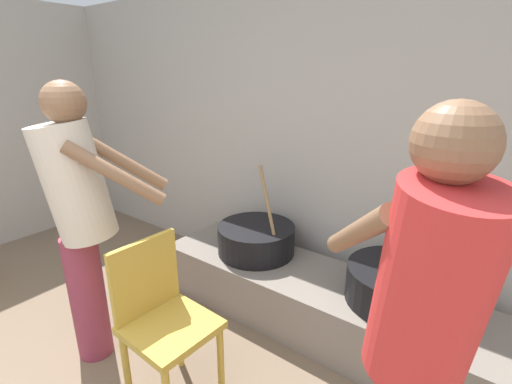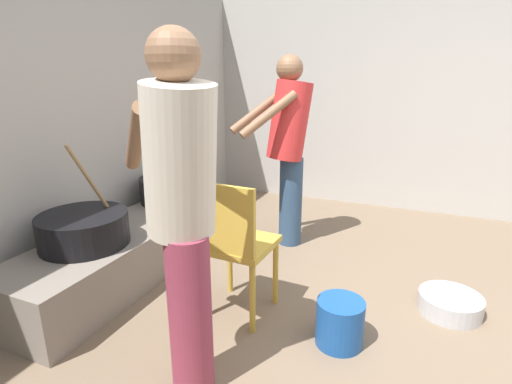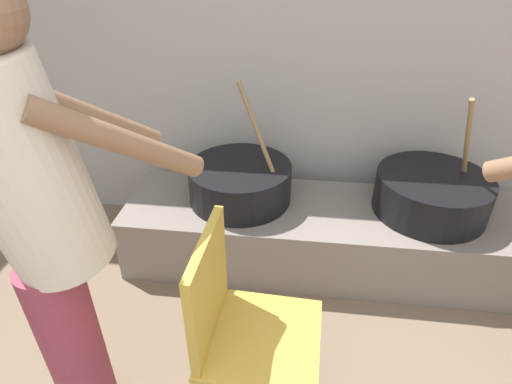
{
  "view_description": "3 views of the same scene",
  "coord_description": "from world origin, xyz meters",
  "views": [
    {
      "loc": [
        1.39,
        0.2,
        1.68
      ],
      "look_at": [
        0.27,
        1.69,
        1.05
      ],
      "focal_mm": 25.65,
      "sensor_mm": 36.0,
      "label": 1
    },
    {
      "loc": [
        -1.82,
        0.2,
        1.45
      ],
      "look_at": [
        0.73,
        1.29,
        0.62
      ],
      "focal_mm": 27.22,
      "sensor_mm": 36.0,
      "label": 2
    },
    {
      "loc": [
        0.25,
        0.2,
        1.67
      ],
      "look_at": [
        0.07,
        1.62,
        0.77
      ],
      "focal_mm": 29.21,
      "sensor_mm": 36.0,
      "label": 3
    }
  ],
  "objects": [
    {
      "name": "block_enclosure_rear",
      "position": [
        0.0,
        2.65,
        1.16
      ],
      "size": [
        5.73,
        0.2,
        2.31
      ],
      "primitive_type": "cube",
      "color": "#ADA8A0",
      "rests_on": "ground_plane"
    },
    {
      "name": "hearth_ledge",
      "position": [
        0.43,
        2.13,
        0.19
      ],
      "size": [
        2.29,
        0.6,
        0.38
      ],
      "primitive_type": "cube",
      "color": "slate",
      "rests_on": "ground_plane"
    },
    {
      "name": "cooking_pot_main",
      "position": [
        -0.09,
        2.17,
        0.48
      ],
      "size": [
        0.57,
        0.57,
        0.67
      ],
      "color": "black",
      "rests_on": "hearth_ledge"
    },
    {
      "name": "cooking_pot_secondary",
      "position": [
        0.95,
        2.17,
        0.48
      ],
      "size": [
        0.59,
        0.59,
        0.67
      ],
      "color": "black",
      "rests_on": "hearth_ledge"
    },
    {
      "name": "cook_in_cream_shirt",
      "position": [
        -0.5,
        1.11,
        0.94
      ],
      "size": [
        0.69,
        0.71,
        1.63
      ],
      "color": "#8C3347",
      "rests_on": "ground_plane"
    },
    {
      "name": "chair_yellow",
      "position": [
        0.09,
        1.15,
        0.49
      ],
      "size": [
        0.42,
        0.42,
        0.88
      ],
      "color": "gold",
      "rests_on": "ground_plane"
    }
  ]
}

